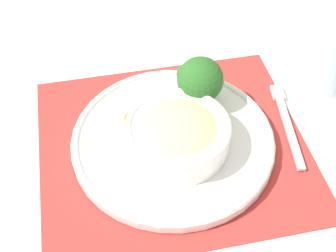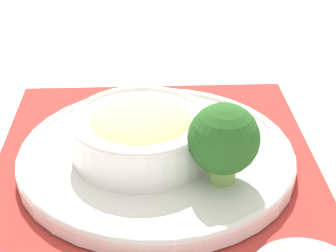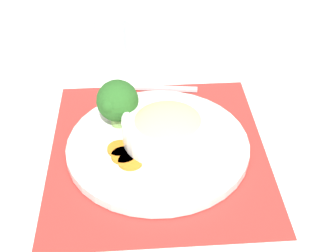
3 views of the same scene
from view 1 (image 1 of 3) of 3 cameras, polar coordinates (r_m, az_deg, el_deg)
The scene contains 10 objects.
ground_plane at distance 0.74m, azimuth 0.59°, elevation -2.46°, with size 4.00×4.00×0.00m, color white.
placemat at distance 0.74m, azimuth 0.59°, elevation -2.36°, with size 0.46×0.42×0.00m.
plate at distance 0.73m, azimuth 0.60°, elevation -1.69°, with size 0.31×0.31×0.02m.
bowl at distance 0.69m, azimuth 1.21°, elevation -0.86°, with size 0.16×0.16×0.06m.
broccoli_floret at distance 0.74m, azimuth 3.91°, elevation 5.61°, with size 0.07×0.07×0.09m.
carrot_slice_near at distance 0.76m, azimuth -1.59°, elevation 2.18°, with size 0.04×0.04×0.01m.
carrot_slice_middle at distance 0.76m, azimuth -2.80°, elevation 1.62°, with size 0.04×0.04×0.01m.
carrot_slice_far at distance 0.75m, azimuth -3.78°, elevation 0.83°, with size 0.04×0.04×0.01m.
water_glass at distance 0.85m, azimuth 19.39°, elevation 7.38°, with size 0.07×0.07×0.12m.
fork at distance 0.80m, azimuth 14.07°, elevation 1.14°, with size 0.02×0.18×0.01m.
Camera 1 is at (-0.05, -0.47, 0.57)m, focal length 50.00 mm.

